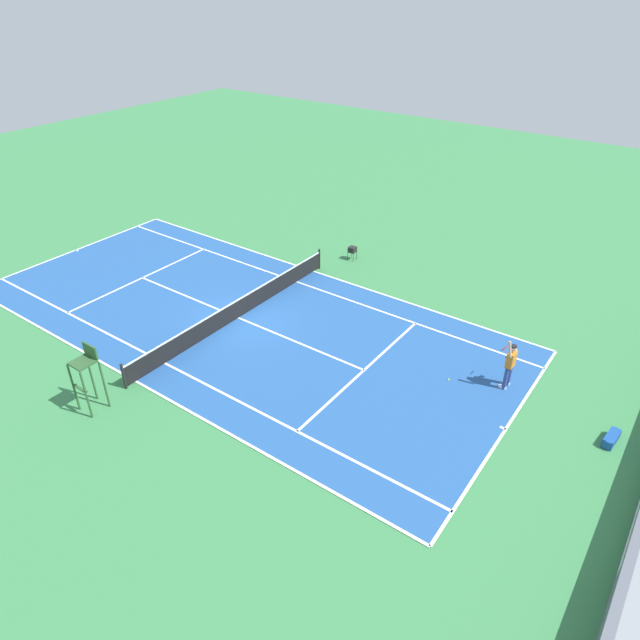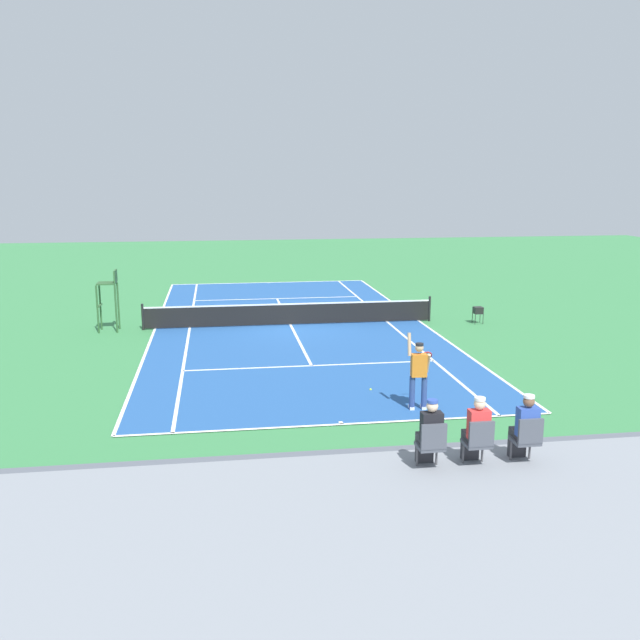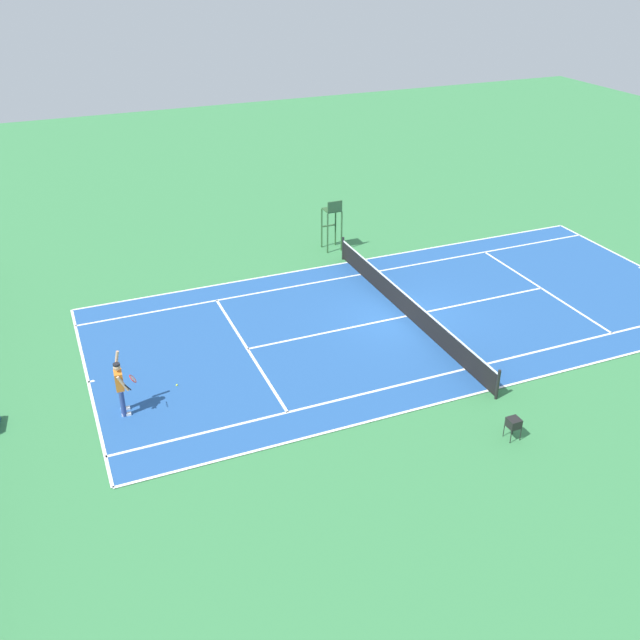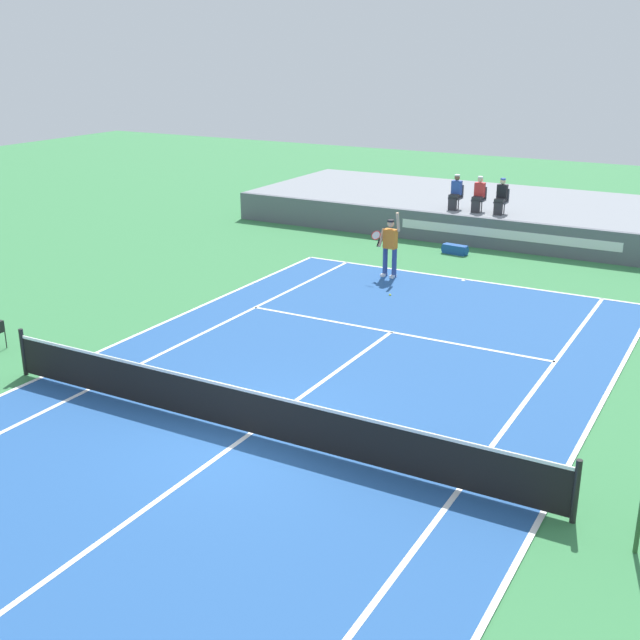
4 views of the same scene
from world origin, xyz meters
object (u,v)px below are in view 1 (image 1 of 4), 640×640
(umpire_chair, at_px, (87,371))
(tennis_player, at_px, (510,364))
(ball_hopper, at_px, (352,249))
(tennis_ball, at_px, (448,380))
(equipment_bag, at_px, (611,438))

(umpire_chair, bearing_deg, tennis_player, 130.32)
(umpire_chair, height_order, ball_hopper, umpire_chair)
(tennis_ball, xyz_separation_m, equipment_bag, (-0.07, 5.57, 0.13))
(equipment_bag, relative_size, ball_hopper, 1.33)
(umpire_chair, distance_m, ball_hopper, 15.04)
(umpire_chair, height_order, equipment_bag, umpire_chair)
(tennis_player, xyz_separation_m, equipment_bag, (0.79, 3.76, -0.83))
(umpire_chair, bearing_deg, equipment_bag, 120.11)
(tennis_ball, bearing_deg, equipment_bag, 90.77)
(tennis_ball, bearing_deg, ball_hopper, -127.42)
(tennis_ball, relative_size, ball_hopper, 0.10)
(tennis_player, relative_size, umpire_chair, 0.85)
(tennis_ball, bearing_deg, tennis_player, 115.46)
(tennis_player, xyz_separation_m, tennis_ball, (0.87, -1.82, -0.96))
(tennis_ball, height_order, umpire_chair, umpire_chair)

